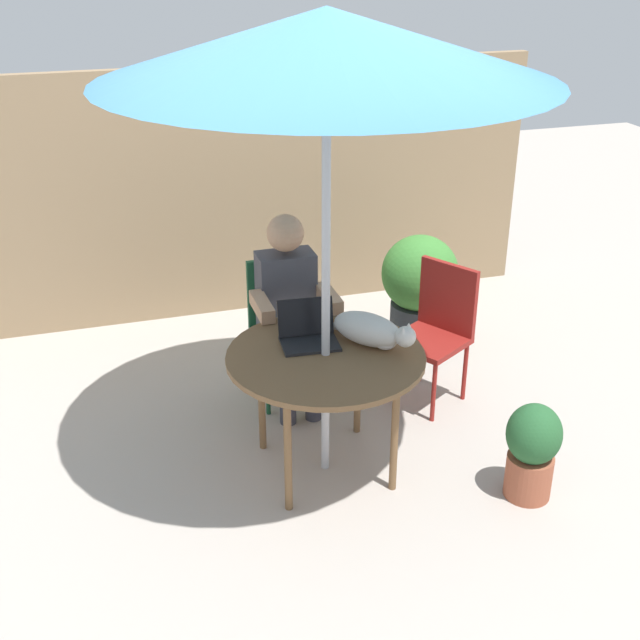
# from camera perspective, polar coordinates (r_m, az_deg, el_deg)

# --- Properties ---
(ground_plane) EXTENTS (14.00, 14.00, 0.00)m
(ground_plane) POSITION_cam_1_polar(r_m,az_deg,el_deg) (4.61, 0.37, -10.22)
(ground_plane) COLOR #ADA399
(fence_back) EXTENTS (4.59, 0.08, 1.85)m
(fence_back) POSITION_cam_1_polar(r_m,az_deg,el_deg) (6.14, -5.85, 8.79)
(fence_back) COLOR #937756
(fence_back) RESTS_ON ground
(patio_table) EXTENTS (1.04, 1.04, 0.71)m
(patio_table) POSITION_cam_1_polar(r_m,az_deg,el_deg) (4.26, 0.39, -3.07)
(patio_table) COLOR brown
(patio_table) RESTS_ON ground
(patio_umbrella) EXTENTS (2.10, 2.10, 2.41)m
(patio_umbrella) POSITION_cam_1_polar(r_m,az_deg,el_deg) (3.75, 0.47, 18.67)
(patio_umbrella) COLOR #B7B7BC
(patio_umbrella) RESTS_ON ground
(chair_occupied) EXTENTS (0.40, 0.40, 0.88)m
(chair_occupied) POSITION_cam_1_polar(r_m,az_deg,el_deg) (5.08, -2.59, 0.11)
(chair_occupied) COLOR #194C2D
(chair_occupied) RESTS_ON ground
(chair_empty) EXTENTS (0.55, 0.55, 0.88)m
(chair_empty) POSITION_cam_1_polar(r_m,az_deg,el_deg) (5.07, 8.22, -0.23)
(chair_empty) COLOR maroon
(chair_empty) RESTS_ON ground
(person_seated) EXTENTS (0.48, 0.48, 1.22)m
(person_seated) POSITION_cam_1_polar(r_m,az_deg,el_deg) (4.87, -2.16, 1.16)
(person_seated) COLOR #3F3F47
(person_seated) RESTS_ON ground
(laptop) EXTENTS (0.32, 0.27, 0.21)m
(laptop) POSITION_cam_1_polar(r_m,az_deg,el_deg) (4.34, -0.88, -0.70)
(laptop) COLOR black
(laptop) RESTS_ON patio_table
(cat) EXTENTS (0.42, 0.55, 0.17)m
(cat) POSITION_cam_1_polar(r_m,az_deg,el_deg) (4.30, 3.62, -0.74)
(cat) COLOR silver
(cat) RESTS_ON patio_table
(potted_plant_near_fence) EXTENTS (0.53, 0.53, 0.83)m
(potted_plant_near_fence) POSITION_cam_1_polar(r_m,az_deg,el_deg) (5.67, 6.94, 2.31)
(potted_plant_near_fence) COLOR #33383D
(potted_plant_near_fence) RESTS_ON ground
(potted_plant_by_chair) EXTENTS (0.29, 0.29, 0.54)m
(potted_plant_by_chair) POSITION_cam_1_polar(r_m,az_deg,el_deg) (4.39, 14.60, -8.70)
(potted_plant_by_chair) COLOR #9E5138
(potted_plant_by_chair) RESTS_ON ground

